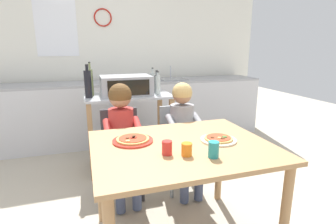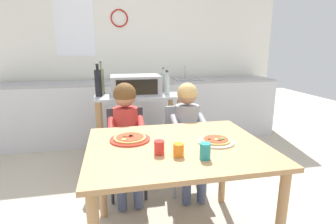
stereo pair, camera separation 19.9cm
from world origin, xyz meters
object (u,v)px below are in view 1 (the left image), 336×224
Objects in this scene: bottle_clear_vinegar at (91,82)px; child_in_grey_shirt at (184,126)px; bottle_squat_spirits at (158,85)px; dining_chair_right at (179,141)px; bottle_dark_olive_oil at (88,84)px; drinking_cup_red at (167,148)px; kitchen_island_cart at (129,119)px; pizza_plate_cream at (219,139)px; dining_chair_left at (121,146)px; toaster_oven at (126,85)px; dining_table at (182,159)px; bottle_tall_green_wine at (153,82)px; drinking_cup_teal at (214,150)px; drinking_cup_orange at (187,149)px; pizza_plate_red_rimmed at (133,140)px; child_in_red_shirt at (122,128)px; bottle_slim_sauce at (157,83)px.

bottle_clear_vinegar is 1.17m from child_in_grey_shirt.
bottle_squat_spirits is 0.32× the size of dining_chair_right.
drinking_cup_red is (0.41, -1.45, -0.21)m from bottle_dark_olive_oil.
bottle_dark_olive_oil reaches higher than drinking_cup_red.
kitchen_island_cart reaches higher than dining_chair_right.
child_in_grey_shirt is at bearing -61.70° from kitchen_island_cart.
dining_chair_left is at bearing 125.26° from pizza_plate_cream.
pizza_plate_cream is 0.43m from drinking_cup_red.
toaster_oven is 0.47× the size of dining_table.
bottle_dark_olive_oil reaches higher than kitchen_island_cart.
bottle_clear_vinegar is 0.73m from bottle_tall_green_wine.
toaster_oven is 1.49× the size of bottle_clear_vinegar.
toaster_oven is 5.62× the size of drinking_cup_teal.
bottle_clear_vinegar is 1.81m from drinking_cup_teal.
toaster_oven is 1.55m from drinking_cup_orange.
drinking_cup_red is at bearing -118.02° from child_in_grey_shirt.
kitchen_island_cart is 1.38m from dining_table.
drinking_cup_teal is at bearing -27.42° from drinking_cup_orange.
toaster_oven is 1.95× the size of bottle_tall_green_wine.
pizza_plate_red_rimmed is (-0.00, -0.63, 0.29)m from dining_chair_left.
pizza_plate_cream is 2.54× the size of drinking_cup_teal.
drinking_cup_teal is (-0.10, -1.78, -0.17)m from bottle_tall_green_wine.
child_in_red_shirt reaches higher than pizza_plate_red_rimmed.
bottle_squat_spirits reaches higher than child_in_grey_shirt.
pizza_plate_red_rimmed is 2.86× the size of drinking_cup_teal.
bottle_dark_olive_oil is 0.76m from child_in_red_shirt.
bottle_tall_green_wine reaches higher than bottle_slim_sauce.
bottle_clear_vinegar is at bearing 170.48° from kitchen_island_cart.
bottle_slim_sauce is at bearing 49.97° from dining_chair_left.
bottle_dark_olive_oil is 4.47× the size of drinking_cup_orange.
bottle_dark_olive_oil is 1.52m from drinking_cup_red.
bottle_tall_green_wine is 1.13× the size of pizza_plate_cream.
bottle_dark_olive_oil is at bearing 111.30° from child_in_red_shirt.
child_in_red_shirt is at bearing 89.99° from pizza_plate_red_rimmed.
bottle_dark_olive_oil is at bearing 108.98° from drinking_cup_orange.
bottle_squat_spirits is 1.25m from pizza_plate_red_rimmed.
bottle_squat_spirits reaches higher than dining_table.
dining_chair_right is 0.76× the size of child_in_red_shirt.
drinking_cup_orange is at bearing -107.85° from dining_chair_right.
bottle_squat_spirits reaches higher than drinking_cup_orange.
bottle_slim_sauce is 1.45m from dining_table.
bottle_dark_olive_oil is 1.22m from pizza_plate_red_rimmed.
kitchen_island_cart is 0.61m from bottle_dark_olive_oil.
bottle_slim_sauce reaches higher than pizza_plate_cream.
pizza_plate_red_rimmed is (-0.17, -1.22, 0.20)m from kitchen_island_cart.
toaster_oven reaches higher than pizza_plate_red_rimmed.
drinking_cup_red is at bearing -103.52° from bottle_squat_spirits.
bottle_slim_sauce is at bearing 80.85° from drinking_cup_orange.
bottle_dark_olive_oil is 1.60m from drinking_cup_orange.
child_in_grey_shirt reaches higher than drinking_cup_orange.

